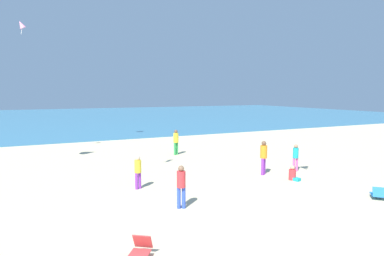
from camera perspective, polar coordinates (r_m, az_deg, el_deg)
name	(u,v)px	position (r m, az deg, el deg)	size (l,w,h in m)	color
ground_plane	(163,166)	(18.53, -5.23, -6.77)	(120.00, 120.00, 0.00)	beige
ocean_water	(81,117)	(58.78, -19.10, 1.89)	(120.00, 60.00, 0.05)	teal
beach_chair_near_camera	(141,248)	(8.79, -9.04, -20.25)	(0.75, 0.78, 0.57)	#D13D3D
beach_chair_mid_beach	(379,194)	(14.87, 30.24, -10.03)	(0.85, 0.86, 0.52)	#2370B2
person_0	(293,175)	(16.30, 17.48, -7.91)	(0.45, 0.62, 0.71)	red
person_1	(181,184)	(11.74, -1.93, -9.86)	(0.41, 0.41, 1.58)	blue
person_2	(296,156)	(18.02, 17.90, -4.70)	(0.39, 0.39, 1.45)	#D8599E
person_4	(176,140)	(21.66, -2.86, -2.21)	(0.43, 0.43, 1.70)	green
person_5	(264,155)	(16.80, 12.58, -4.74)	(0.47, 0.47, 1.75)	purple
person_6	(138,170)	(14.24, -9.56, -7.34)	(0.36, 0.36, 1.47)	purple
kite_pink	(21,25)	(23.57, -28.03, 15.90)	(0.57, 0.44, 0.89)	pink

